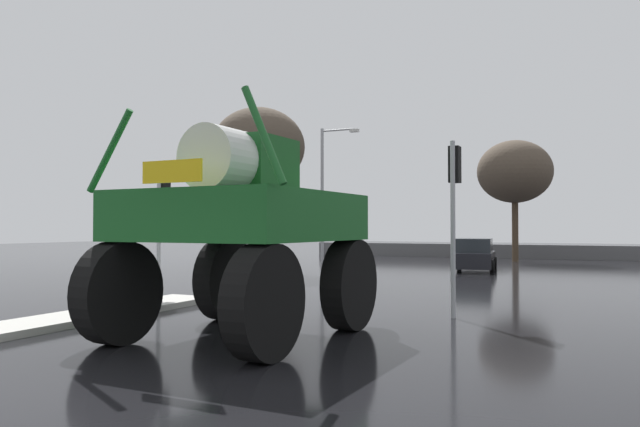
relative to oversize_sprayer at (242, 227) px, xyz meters
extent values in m
plane|color=black|center=(-0.21, 12.75, -2.06)|extent=(120.00, 120.00, 0.00)
cylinder|color=black|center=(-1.46, 1.66, -1.15)|extent=(0.50, 1.82, 1.81)
cylinder|color=black|center=(1.55, 1.57, -1.15)|extent=(0.50, 1.82, 1.81)
cylinder|color=black|center=(-1.55, -1.55, -1.15)|extent=(0.50, 1.82, 1.81)
cylinder|color=black|center=(1.46, -1.63, -1.15)|extent=(0.50, 1.82, 1.81)
cube|color=#195B23|center=(0.00, 0.01, 0.19)|extent=(3.62, 4.01, 0.89)
cube|color=#154E1E|center=(0.01, 0.41, 1.18)|extent=(1.29, 1.49, 1.08)
cylinder|color=silver|center=(-0.02, -0.55, 1.22)|extent=(1.20, 1.29, 1.16)
cylinder|color=#195B23|center=(-1.63, -1.70, 1.32)|extent=(1.04, 0.15, 1.44)
cylinder|color=#195B23|center=(1.53, -1.79, 1.39)|extent=(0.80, 0.14, 1.56)
cube|color=yellow|center=(-0.06, -1.97, 0.89)|extent=(1.19, 0.07, 0.36)
cube|color=black|center=(0.62, 19.25, -1.53)|extent=(2.16, 4.27, 0.70)
cube|color=#23282D|center=(0.64, 19.10, -0.86)|extent=(1.79, 2.27, 0.64)
cylinder|color=black|center=(-0.38, 20.49, -1.76)|extent=(0.25, 0.62, 0.60)
cylinder|color=black|center=(1.31, 20.69, -1.76)|extent=(0.25, 0.62, 0.60)
cylinder|color=black|center=(-0.07, 17.81, -1.76)|extent=(0.25, 0.62, 0.60)
cylinder|color=black|center=(1.62, 18.01, -1.76)|extent=(0.25, 0.62, 0.60)
cylinder|color=#A8AAAF|center=(-5.34, 4.02, -0.23)|extent=(0.11, 0.11, 3.66)
cube|color=black|center=(-5.34, 4.23, 1.09)|extent=(0.24, 0.32, 0.84)
sphere|color=red|center=(-5.34, 4.42, 1.36)|extent=(0.17, 0.17, 0.17)
sphere|color=#3C2403|center=(-5.34, 4.42, 1.09)|extent=(0.17, 0.17, 0.17)
sphere|color=black|center=(-5.34, 4.42, 0.82)|extent=(0.17, 0.17, 0.17)
cylinder|color=#A8AAAF|center=(3.07, 4.02, -0.05)|extent=(0.11, 0.11, 4.01)
cube|color=black|center=(3.07, 4.23, 1.44)|extent=(0.24, 0.32, 0.84)
sphere|color=red|center=(3.07, 4.42, 1.71)|extent=(0.17, 0.17, 0.17)
sphere|color=#3C2403|center=(3.07, 4.42, 1.44)|extent=(0.17, 0.17, 0.17)
sphere|color=black|center=(3.07, 4.42, 1.17)|extent=(0.17, 0.17, 0.17)
cylinder|color=#A8AAAF|center=(-8.37, 21.59, 1.77)|extent=(0.18, 0.18, 7.66)
cylinder|color=#A8AAAF|center=(-7.38, 21.59, 5.46)|extent=(1.98, 0.10, 0.10)
cube|color=silver|center=(-6.39, 21.59, 5.36)|extent=(0.50, 0.24, 0.16)
cylinder|color=#473828|center=(-8.55, 14.89, 0.09)|extent=(0.44, 0.44, 4.30)
ellipsoid|color=brown|center=(-8.55, 14.89, 3.77)|extent=(4.36, 4.36, 3.71)
cylinder|color=#473828|center=(1.36, 27.82, -0.15)|extent=(0.37, 0.37, 3.81)
ellipsoid|color=brown|center=(1.36, 27.82, 3.29)|extent=(4.38, 4.38, 3.72)
cube|color=#59595B|center=(-0.21, 31.54, -1.61)|extent=(25.95, 0.24, 0.90)
camera|label=1|loc=(6.19, -9.72, 0.00)|focal=34.17mm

